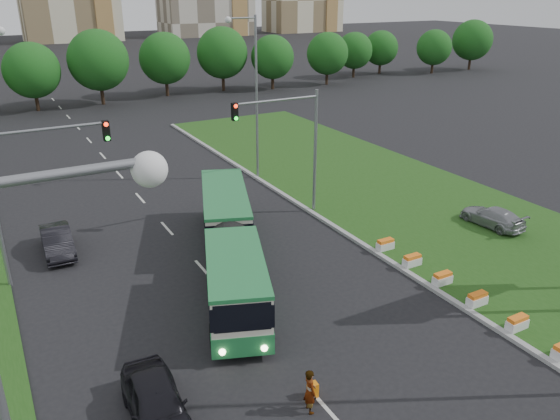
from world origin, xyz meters
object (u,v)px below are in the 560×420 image
traffic_mast_left (27,179)px  articulated_bus (225,243)px  car_left_near (156,404)px  car_left_far (57,241)px  pedestrian (310,391)px  car_median (492,217)px  traffic_mast_median (293,135)px  shopping_trolley (313,390)px

traffic_mast_left → articulated_bus: (8.38, -3.69, -3.75)m
articulated_bus → car_left_near: bearing=-105.4°
traffic_mast_left → car_left_near: 13.46m
car_left_far → pedestrian: (5.76, -17.22, 0.13)m
car_left_far → car_median: (23.85, -9.26, 0.03)m
car_left_far → pedestrian: 18.16m
traffic_mast_left → traffic_mast_median: bearing=3.8°
pedestrian → shopping_trolley: pedestrian is taller
articulated_bus → car_median: (16.51, -2.88, -0.85)m
pedestrian → car_left_far: bearing=26.0°
car_left_near → pedestrian: bearing=-19.9°
traffic_mast_left → car_median: 26.15m
articulated_bus → traffic_mast_left: bearing=176.7°
traffic_mast_median → car_median: (9.73, -7.57, -4.60)m
car_median → traffic_mast_median: bearing=-41.3°
traffic_mast_left → pedestrian: bearing=-64.9°
car_left_near → car_left_far: size_ratio=1.05×
car_left_far → car_left_near: bearing=-84.4°
traffic_mast_median → pedestrian: (-8.35, -15.53, -4.50)m
car_left_far → shopping_trolley: (6.23, -16.68, -0.43)m
articulated_bus → car_left_far: 9.76m
traffic_mast_median → car_left_near: traffic_mast_median is taller
traffic_mast_left → shopping_trolley: 16.56m
articulated_bus → pedestrian: size_ratio=9.28×
traffic_mast_left → car_left_near: (2.01, -12.50, -4.57)m
car_left_near → shopping_trolley: 5.49m
traffic_mast_median → car_left_far: size_ratio=1.83×
articulated_bus → shopping_trolley: bearing=-75.7°
traffic_mast_left → pedestrian: size_ratio=4.68×
pedestrian → shopping_trolley: 0.91m
traffic_mast_median → pedestrian: 18.20m
traffic_mast_median → articulated_bus: size_ratio=0.50×
car_left_far → traffic_mast_median: bearing=-4.9°
articulated_bus → car_median: bearing=10.6°
shopping_trolley → car_median: bearing=25.9°
car_left_near → articulated_bus: bearing=57.3°
car_median → shopping_trolley: (-17.62, -7.42, -0.45)m
articulated_bus → car_median: size_ratio=3.86×
car_left_near → pedestrian: 5.20m
pedestrian → traffic_mast_median: bearing=-20.8°
traffic_mast_median → shopping_trolley: (-7.89, -14.99, -5.06)m
car_left_far → traffic_mast_left: bearing=-109.3°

